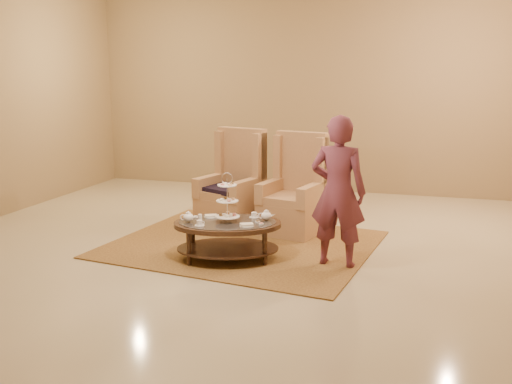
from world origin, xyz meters
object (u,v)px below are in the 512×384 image
(person, at_px, (338,192))
(armchair_left, at_px, (234,194))
(armchair_right, at_px, (295,200))
(tea_table, at_px, (228,229))

(person, bearing_deg, armchair_left, -33.73)
(person, bearing_deg, armchair_right, -54.14)
(armchair_right, xyz_separation_m, person, (0.74, -1.20, 0.39))
(armchair_left, xyz_separation_m, armchair_right, (0.87, -0.06, -0.01))
(tea_table, xyz_separation_m, armchair_left, (-0.41, 1.42, 0.09))
(armchair_left, bearing_deg, armchair_right, 12.31)
(tea_table, bearing_deg, armchair_right, 54.33)
(armchair_left, distance_m, person, 2.08)
(tea_table, height_order, person, person)
(tea_table, bearing_deg, armchair_left, 89.21)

